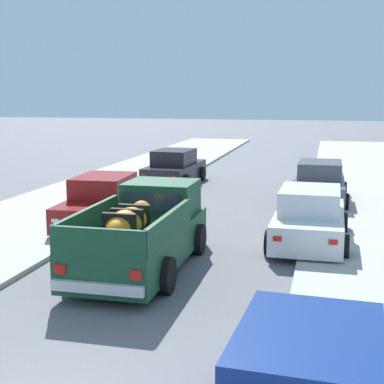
# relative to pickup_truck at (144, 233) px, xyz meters

# --- Properties ---
(sidewalk_left) EXTENTS (5.03, 60.00, 0.12)m
(sidewalk_left) POSITION_rel_pickup_truck_xyz_m (-4.91, 5.46, -0.75)
(sidewalk_left) COLOR #B2AFA8
(sidewalk_left) RESTS_ON ground
(curb_left) EXTENTS (0.16, 60.00, 0.10)m
(curb_left) POSITION_rel_pickup_truck_xyz_m (-3.79, 5.46, -0.76)
(curb_left) COLOR silver
(curb_left) RESTS_ON ground
(curb_right) EXTENTS (0.16, 60.00, 0.10)m
(curb_right) POSITION_rel_pickup_truck_xyz_m (4.84, 5.46, -0.76)
(curb_right) COLOR silver
(curb_right) RESTS_ON ground
(pickup_truck) EXTENTS (2.22, 5.21, 1.80)m
(pickup_truck) POSITION_rel_pickup_truck_xyz_m (0.00, 0.00, 0.00)
(pickup_truck) COLOR #19472D
(pickup_truck) RESTS_ON ground
(car_left_mid) EXTENTS (2.17, 4.32, 1.54)m
(car_left_mid) POSITION_rel_pickup_truck_xyz_m (-2.52, 11.91, -0.10)
(car_left_mid) COLOR black
(car_left_mid) RESTS_ON ground
(car_right_mid) EXTENTS (2.07, 4.28, 1.54)m
(car_right_mid) POSITION_rel_pickup_truck_xyz_m (3.65, 2.93, -0.10)
(car_right_mid) COLOR silver
(car_right_mid) RESTS_ON ground
(car_left_far) EXTENTS (2.20, 4.33, 1.54)m
(car_left_far) POSITION_rel_pickup_truck_xyz_m (-2.51, 3.69, -0.10)
(car_left_far) COLOR maroon
(car_left_far) RESTS_ON ground
(car_right_far) EXTENTS (2.03, 4.26, 1.54)m
(car_right_far) POSITION_rel_pickup_truck_xyz_m (3.80, 8.82, -0.10)
(car_right_far) COLOR #474C56
(car_right_far) RESTS_ON ground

